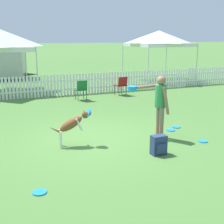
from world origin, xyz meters
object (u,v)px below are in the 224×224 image
handler_person (158,100)px  frisbee_midfield (203,141)px  frisbee_near_handler (171,130)px  folding_chair_center (121,84)px  frisbee_near_dog (176,127)px  frisbee_far_scatter (39,192)px  canopy_tent_secondary (159,39)px  backpack_on_grass (159,145)px  leaping_dog (73,123)px  folding_chair_blue_left (81,88)px

handler_person → frisbee_midfield: bearing=-120.7°
frisbee_near_handler → folding_chair_center: folding_chair_center is taller
frisbee_near_dog → handler_person: bearing=-149.4°
handler_person → frisbee_far_scatter: handler_person is taller
frisbee_near_handler → canopy_tent_secondary: canopy_tent_secondary is taller
frisbee_midfield → canopy_tent_secondary: bearing=64.1°
frisbee_far_scatter → folding_chair_center: size_ratio=0.29×
frisbee_near_handler → canopy_tent_secondary: size_ratio=0.07×
frisbee_near_handler → frisbee_near_dog: size_ratio=1.00×
frisbee_near_handler → backpack_on_grass: backpack_on_grass is taller
frisbee_near_handler → folding_chair_center: 5.47m
leaping_dog → folding_chair_center: bearing=153.3°
leaping_dog → folding_chair_blue_left: (1.85, 5.05, -0.05)m
frisbee_near_handler → folding_chair_blue_left: folding_chair_blue_left is taller
frisbee_near_dog → frisbee_far_scatter: 4.85m
frisbee_near_dog → frisbee_near_handler: bearing=-149.0°
frisbee_near_dog → folding_chair_center: bearing=82.3°
frisbee_near_handler → leaping_dog: bearing=-177.9°
handler_person → frisbee_near_dog: handler_person is taller
leaping_dog → folding_chair_center: 6.65m
leaping_dog → folding_chair_blue_left: bearing=168.2°
frisbee_near_handler → frisbee_near_dog: same height
frisbee_near_dog → folding_chair_blue_left: folding_chair_blue_left is taller
handler_person → frisbee_near_dog: 1.51m
frisbee_near_handler → backpack_on_grass: (-1.25, -1.40, 0.20)m
handler_person → backpack_on_grass: handler_person is taller
frisbee_far_scatter → canopy_tent_secondary: (9.00, 11.00, 2.39)m
frisbee_near_dog → folding_chair_center: folding_chair_center is taller
leaping_dog → frisbee_midfield: (2.99, -0.99, -0.53)m
handler_person → frisbee_midfield: handler_person is taller
frisbee_near_dog → frisbee_midfield: size_ratio=1.00×
frisbee_far_scatter → backpack_on_grass: bearing=14.7°
leaping_dog → frisbee_near_handler: bearing=100.3°
leaping_dog → backpack_on_grass: 2.04m
handler_person → frisbee_far_scatter: 3.84m
frisbee_near_dog → frisbee_midfield: bearing=-95.3°
frisbee_far_scatter → backpack_on_grass: 2.81m
handler_person → frisbee_near_dog: (0.99, 0.58, -0.98)m
leaping_dog → canopy_tent_secondary: size_ratio=0.32×
frisbee_far_scatter → canopy_tent_secondary: bearing=50.7°
leaping_dog → backpack_on_grass: (1.54, -1.29, -0.33)m
leaping_dog → folding_chair_center: (3.80, 5.45, -0.05)m
folding_chair_center → canopy_tent_secondary: 5.69m
leaping_dog → frisbee_midfield: size_ratio=4.34×
frisbee_midfield → folding_chair_blue_left: (-1.14, 6.05, 0.48)m
backpack_on_grass → folding_chair_blue_left: size_ratio=0.52×
handler_person → leaping_dog: handler_person is taller
handler_person → frisbee_near_handler: bearing=-51.3°
frisbee_midfield → frisbee_far_scatter: bearing=-166.4°
frisbee_near_handler → frisbee_midfield: 1.11m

